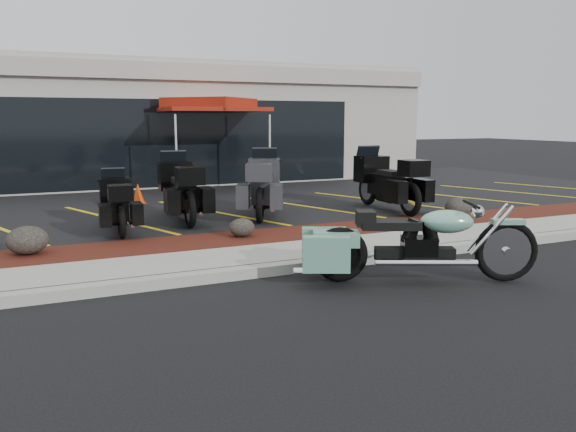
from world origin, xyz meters
name	(u,v)px	position (x,y,z in m)	size (l,w,h in m)	color
ground	(338,286)	(0.00, 0.00, 0.00)	(90.00, 90.00, 0.00)	black
curb	(308,265)	(0.00, 0.90, 0.07)	(24.00, 0.25, 0.15)	gray
sidewalk	(289,255)	(0.00, 1.60, 0.07)	(24.00, 1.20, 0.15)	gray
mulch_bed	(262,240)	(0.00, 2.80, 0.08)	(24.00, 1.20, 0.16)	#37170C
upper_lot	(189,201)	(0.00, 8.20, 0.07)	(26.00, 9.60, 0.15)	black
dealership_building	(145,125)	(0.00, 14.47, 2.01)	(18.00, 8.16, 4.00)	#9B978C
boulder_left	(27,240)	(-3.82, 2.93, 0.38)	(0.62, 0.52, 0.44)	black
boulder_mid	(242,227)	(-0.37, 2.85, 0.32)	(0.47, 0.39, 0.33)	black
boulder_right	(458,207)	(4.50, 2.90, 0.37)	(0.59, 0.49, 0.42)	black
hero_cruiser	(507,242)	(2.18, -0.77, 0.57)	(3.22, 0.82, 1.13)	#71AF97
touring_black_front	(114,197)	(-2.27, 4.96, 0.72)	(1.95, 0.75, 1.14)	black
touring_black_mid	(174,182)	(-0.90, 5.77, 0.85)	(2.41, 0.92, 1.40)	black
touring_grey	(265,179)	(1.15, 5.59, 0.86)	(2.46, 0.94, 1.43)	#323338
touring_black_rear	(368,175)	(3.70, 5.23, 0.87)	(2.48, 0.95, 1.44)	black
traffic_cone	(138,193)	(-1.38, 7.74, 0.40)	(0.31, 0.31, 0.49)	#CB3706
popup_canopy	(210,107)	(1.10, 9.80, 2.57)	(3.33, 3.33, 2.67)	silver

